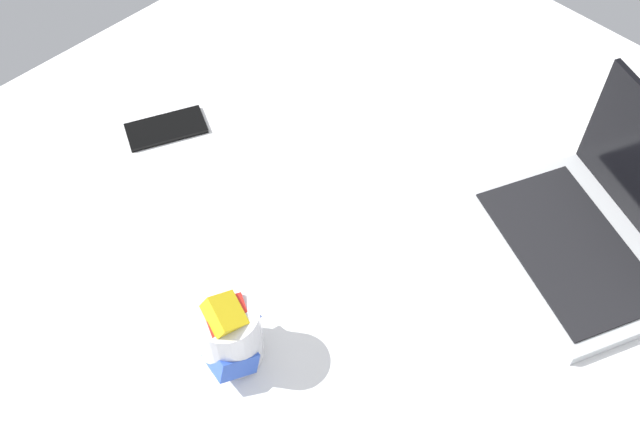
% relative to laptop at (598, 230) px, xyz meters
% --- Properties ---
extents(bed_mattress, '(1.80, 1.40, 0.18)m').
position_rel_laptop_xyz_m(bed_mattress, '(-0.09, -0.21, -0.13)').
color(bed_mattress, white).
rests_on(bed_mattress, ground).
extents(laptop, '(0.39, 0.34, 0.23)m').
position_rel_laptop_xyz_m(laptop, '(0.00, 0.00, 0.00)').
color(laptop, '#B7BABC').
rests_on(laptop, bed_mattress).
extents(snack_cup, '(0.10, 0.10, 0.14)m').
position_rel_laptop_xyz_m(snack_cup, '(-0.26, -0.53, 0.02)').
color(snack_cup, silver).
rests_on(snack_cup, bed_mattress).
extents(cell_phone, '(0.12, 0.16, 0.01)m').
position_rel_laptop_xyz_m(cell_phone, '(-0.68, -0.32, -0.04)').
color(cell_phone, black).
rests_on(cell_phone, bed_mattress).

